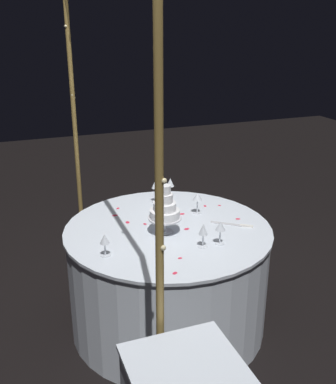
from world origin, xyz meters
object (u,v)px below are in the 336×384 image
(main_table, at_px, (168,277))
(wine_glass_6, at_px, (220,227))
(tiered_cake, at_px, (165,209))
(wine_glass_2, at_px, (170,183))
(wine_glass_0, at_px, (203,230))
(wine_glass_1, at_px, (197,198))
(decorative_arch, at_px, (101,124))
(cake_knife, at_px, (234,225))
(wine_glass_4, at_px, (105,240))
(wine_glass_3, at_px, (155,186))
(wine_glass_5, at_px, (161,198))

(main_table, distance_m, wine_glass_6, 0.64)
(tiered_cake, distance_m, wine_glass_2, 0.67)
(wine_glass_0, bearing_deg, wine_glass_1, -19.94)
(wine_glass_2, distance_m, wine_glass_6, 0.89)
(decorative_arch, height_order, tiered_cake, decorative_arch)
(wine_glass_2, bearing_deg, decorative_arch, 130.80)
(wine_glass_6, bearing_deg, cake_knife, -45.78)
(wine_glass_2, height_order, wine_glass_4, wine_glass_2)
(wine_glass_4, bearing_deg, wine_glass_6, -97.86)
(tiered_cake, distance_m, cake_knife, 0.52)
(main_table, relative_size, wine_glass_3, 8.03)
(wine_glass_0, distance_m, wine_glass_1, 0.52)
(wine_glass_5, distance_m, cake_knife, 0.57)
(decorative_arch, bearing_deg, wine_glass_6, -117.56)
(wine_glass_5, relative_size, wine_glass_6, 0.95)
(wine_glass_1, bearing_deg, decorative_arch, 102.56)
(main_table, distance_m, wine_glass_2, 0.77)
(wine_glass_0, bearing_deg, wine_glass_4, 80.83)
(wine_glass_3, height_order, cake_knife, wine_glass_3)
(decorative_arch, relative_size, wine_glass_2, 15.77)
(wine_glass_4, distance_m, wine_glass_6, 0.71)
(wine_glass_0, xyz_separation_m, wine_glass_4, (0.10, 0.59, -0.01))
(wine_glass_3, bearing_deg, wine_glass_4, 141.81)
(wine_glass_0, relative_size, wine_glass_5, 1.06)
(tiered_cake, distance_m, wine_glass_4, 0.48)
(decorative_arch, distance_m, tiered_cake, 0.69)
(main_table, bearing_deg, wine_glass_6, -146.59)
(decorative_arch, distance_m, wine_glass_4, 0.68)
(main_table, relative_size, wine_glass_0, 8.99)
(wine_glass_2, xyz_separation_m, cake_knife, (-0.68, -0.21, -0.10))
(wine_glass_0, bearing_deg, cake_knife, -57.70)
(tiered_cake, bearing_deg, wine_glass_5, -15.54)
(decorative_arch, distance_m, wine_glass_2, 1.06)
(tiered_cake, bearing_deg, wine_glass_0, -151.25)
(wine_glass_1, relative_size, cake_knife, 0.63)
(wine_glass_0, height_order, wine_glass_5, wine_glass_0)
(decorative_arch, height_order, wine_glass_5, decorative_arch)
(decorative_arch, bearing_deg, wine_glass_0, -122.29)
(wine_glass_1, relative_size, wine_glass_5, 1.06)
(wine_glass_6, bearing_deg, tiered_cake, 43.82)
(tiered_cake, height_order, wine_glass_5, tiered_cake)
(tiered_cake, xyz_separation_m, wine_glass_4, (-0.18, 0.44, -0.06))
(wine_glass_2, bearing_deg, wine_glass_6, 179.70)
(wine_glass_2, bearing_deg, wine_glass_0, 172.35)
(wine_glass_1, distance_m, cake_knife, 0.34)
(tiered_cake, xyz_separation_m, wine_glass_0, (-0.27, -0.15, -0.06))
(wine_glass_6, bearing_deg, wine_glass_2, -0.30)
(wine_glass_3, distance_m, wine_glass_5, 0.20)
(decorative_arch, height_order, wine_glass_1, decorative_arch)
(decorative_arch, xyz_separation_m, cake_knife, (-0.12, -0.86, -0.74))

